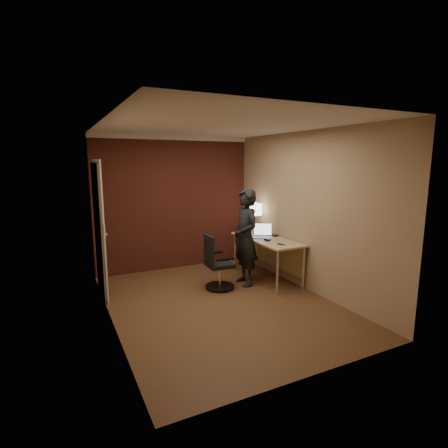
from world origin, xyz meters
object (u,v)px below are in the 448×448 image
(desk_lamp, at_px, (254,210))
(mouse, at_px, (267,240))
(desk, at_px, (270,245))
(phone, at_px, (281,244))
(office_chair, at_px, (217,266))
(laptop, at_px, (263,233))
(person, at_px, (246,238))
(wallet, at_px, (275,236))

(desk_lamp, distance_m, mouse, 0.88)
(desk, bearing_deg, phone, -104.32)
(mouse, xyz_separation_m, office_chair, (-0.89, 0.10, -0.36))
(laptop, distance_m, office_chair, 1.08)
(phone, bearing_deg, laptop, 70.77)
(mouse, height_order, person, person)
(laptop, bearing_deg, office_chair, -168.56)
(laptop, height_order, wallet, laptop)
(desk_lamp, xyz_separation_m, office_chair, (-1.08, -0.66, -0.76))
(desk, distance_m, phone, 0.52)
(wallet, xyz_separation_m, person, (-0.68, -0.15, 0.06))
(wallet, height_order, office_chair, office_chair)
(mouse, relative_size, phone, 0.87)
(mouse, relative_size, wallet, 0.91)
(laptop, height_order, mouse, laptop)
(desk, bearing_deg, wallet, 30.36)
(office_chair, bearing_deg, desk_lamp, 31.56)
(desk_lamp, relative_size, phone, 4.65)
(wallet, bearing_deg, laptop, 166.17)
(desk_lamp, bearing_deg, desk, -92.67)
(desk, height_order, desk_lamp, desk_lamp)
(laptop, relative_size, wallet, 3.78)
(laptop, height_order, office_chair, laptop)
(wallet, distance_m, person, 0.70)
(phone, bearing_deg, desk, 61.79)
(mouse, height_order, wallet, mouse)
(desk, xyz_separation_m, wallet, (0.16, 0.09, 0.14))
(laptop, relative_size, office_chair, 0.48)
(desk, relative_size, laptop, 3.61)
(office_chair, bearing_deg, laptop, 11.44)
(person, bearing_deg, phone, 45.23)
(desk, distance_m, wallet, 0.23)
(phone, xyz_separation_m, office_chair, (-0.93, 0.43, -0.35))
(desk, bearing_deg, mouse, -137.06)
(laptop, height_order, phone, laptop)
(laptop, height_order, person, person)
(mouse, distance_m, office_chair, 0.96)
(desk_lamp, relative_size, person, 0.34)
(desk_lamp, xyz_separation_m, mouse, (-0.19, -0.76, -0.40))
(desk_lamp, height_order, mouse, desk_lamp)
(laptop, xyz_separation_m, phone, (-0.06, -0.63, -0.06))
(phone, distance_m, wallet, 0.64)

